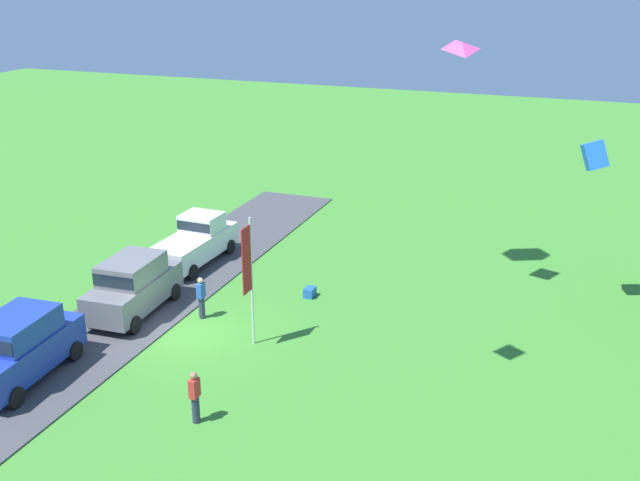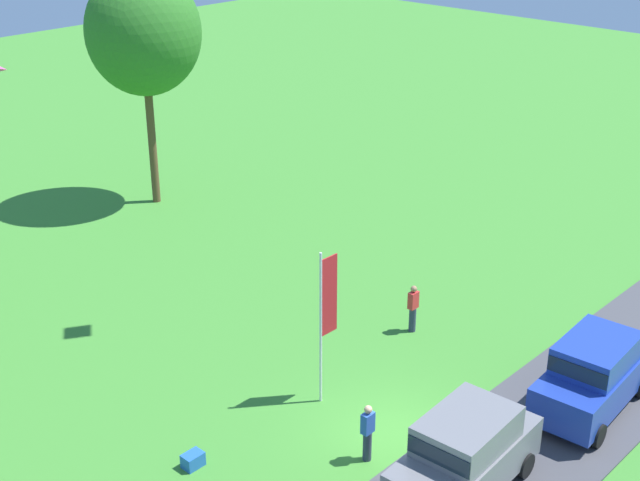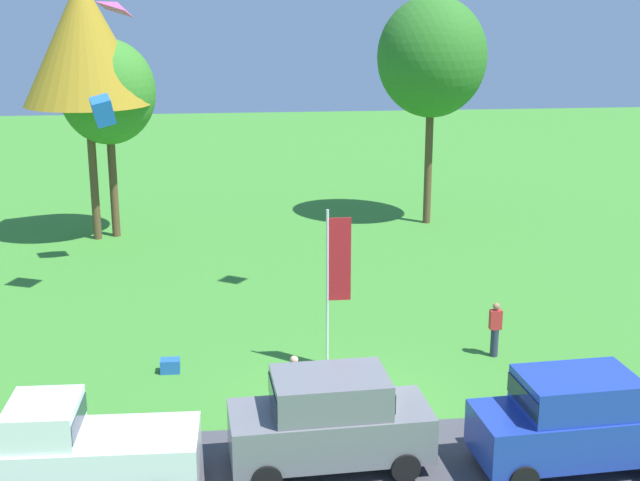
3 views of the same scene
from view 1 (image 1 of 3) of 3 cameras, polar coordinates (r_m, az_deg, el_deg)
name	(u,v)px [view 1 (image 1 of 3)]	position (r m, az deg, el deg)	size (l,w,h in m)	color
ground_plane	(185,333)	(28.73, -10.23, -6.98)	(120.00, 120.00, 0.00)	#3D842D
pavement_strip	(120,320)	(30.21, -15.00, -5.90)	(36.00, 4.40, 0.06)	#424247
car_pickup_far_end	(196,240)	(34.86, -9.44, 0.02)	(5.05, 2.15, 2.14)	white
car_suv_by_flagpole	(133,284)	(30.15, -14.07, -3.22)	(4.70, 2.25, 2.28)	slate
car_suv_near_entrance	(19,345)	(26.64, -21.93, -7.37)	(4.72, 2.30, 2.28)	#1E389E
person_on_lawn	(201,298)	(29.44, -9.04, -4.31)	(0.36, 0.24, 1.71)	#2D334C
person_watching_sky	(195,397)	(23.10, -9.51, -11.67)	(0.36, 0.24, 1.71)	#2D334C
flag_banner	(248,268)	(26.20, -5.49, -2.08)	(0.71, 0.08, 4.85)	silver
cooler_box	(310,292)	(31.19, -0.78, -3.96)	(0.56, 0.40, 0.40)	blue
kite_diamond_trailing_tail	(462,46)	(28.53, 10.75, 14.35)	(1.08, 0.98, 0.26)	#EA4C9E
kite_box_mid_center	(595,155)	(30.03, 20.20, 6.11)	(0.72, 0.72, 1.01)	blue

